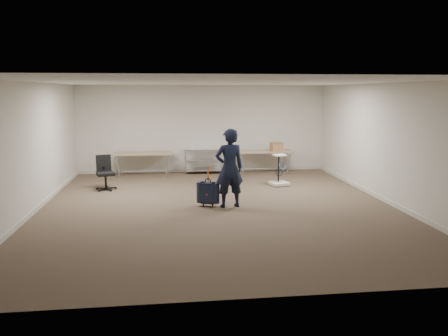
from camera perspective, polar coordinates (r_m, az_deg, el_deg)
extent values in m
plane|color=#4C3C2E|center=(10.00, -0.81, -5.09)|extent=(9.00, 9.00, 0.00)
plane|color=beige|center=(14.19, -2.77, 5.12)|extent=(8.00, 0.00, 8.00)
plane|color=beige|center=(5.34, 4.32, -3.04)|extent=(8.00, 0.00, 8.00)
plane|color=beige|center=(10.12, -23.99, 2.31)|extent=(0.00, 9.00, 9.00)
plane|color=beige|center=(10.90, 20.60, 3.02)|extent=(0.00, 9.00, 9.00)
plane|color=white|center=(9.66, -0.85, 11.17)|extent=(8.00, 8.00, 0.00)
cube|color=beige|center=(14.35, -2.72, -0.26)|extent=(8.00, 0.02, 0.10)
cube|color=beige|center=(10.37, -23.41, -5.10)|extent=(0.02, 9.00, 0.10)
cube|color=beige|center=(11.13, 20.13, -3.89)|extent=(0.02, 9.00, 0.10)
cube|color=#917659|center=(13.71, -10.53, 1.90)|extent=(1.80, 0.75, 0.03)
cylinder|color=#93969B|center=(13.80, -10.45, -0.41)|extent=(1.50, 0.02, 0.02)
cylinder|color=#93969B|center=(13.54, -13.72, 0.12)|extent=(0.13, 0.04, 0.69)
cylinder|color=#93969B|center=(13.44, -7.36, 0.25)|extent=(0.13, 0.04, 0.69)
cylinder|color=#93969B|center=(14.13, -13.44, 0.53)|extent=(0.13, 0.04, 0.69)
cylinder|color=#93969B|center=(14.03, -7.35, 0.66)|extent=(0.13, 0.04, 0.69)
cube|color=#917659|center=(13.99, 5.21, 2.19)|extent=(1.80, 0.75, 0.03)
cylinder|color=#93969B|center=(14.08, 5.17, -0.08)|extent=(1.50, 0.02, 0.02)
cylinder|color=#93969B|center=(13.61, 2.36, 0.45)|extent=(0.13, 0.04, 0.69)
cylinder|color=#93969B|center=(13.93, 8.46, 0.57)|extent=(0.13, 0.04, 0.69)
cylinder|color=#93969B|center=(14.20, 1.97, 0.85)|extent=(0.13, 0.04, 0.69)
cylinder|color=#93969B|center=(14.50, 7.84, 0.95)|extent=(0.13, 0.04, 0.69)
cylinder|color=silver|center=(13.76, -5.07, 0.74)|extent=(0.02, 0.02, 0.80)
cylinder|color=silver|center=(13.85, -0.10, 0.84)|extent=(0.02, 0.02, 0.80)
cylinder|color=silver|center=(14.20, -5.13, 1.03)|extent=(0.02, 0.02, 0.80)
cylinder|color=silver|center=(14.29, -0.31, 1.12)|extent=(0.02, 0.02, 0.80)
cube|color=silver|center=(14.06, -2.64, -0.27)|extent=(1.20, 0.45, 0.02)
cube|color=silver|center=(14.00, -2.65, 1.14)|extent=(1.20, 0.45, 0.02)
cube|color=silver|center=(13.96, -2.66, 2.48)|extent=(1.20, 0.45, 0.01)
imported|color=black|center=(9.81, 0.70, -0.03)|extent=(0.72, 0.53, 1.79)
cube|color=#151E30|center=(9.96, -2.11, -3.23)|extent=(0.39, 0.30, 0.47)
cube|color=black|center=(10.04, -2.07, -4.59)|extent=(0.34, 0.23, 0.03)
cylinder|color=black|center=(10.06, -2.70, -4.82)|extent=(0.04, 0.07, 0.06)
cylinder|color=black|center=(10.01, -1.50, -4.90)|extent=(0.04, 0.07, 0.06)
torus|color=black|center=(9.90, -2.12, -1.75)|extent=(0.15, 0.07, 0.15)
cube|color=orange|center=(9.89, -2.10, -0.76)|extent=(0.03, 0.02, 0.36)
cylinder|color=black|center=(12.10, -15.15, -2.58)|extent=(0.56, 0.56, 0.08)
cylinder|color=black|center=(12.06, -15.19, -1.69)|extent=(0.06, 0.06, 0.37)
cube|color=black|center=(12.02, -15.23, -0.74)|extent=(0.54, 0.54, 0.07)
cube|color=black|center=(12.17, -15.46, 0.63)|extent=(0.39, 0.17, 0.45)
cube|color=#F0E7CE|center=(12.33, 7.20, -2.00)|extent=(0.57, 0.57, 0.08)
cylinder|color=black|center=(12.11, 6.54, -2.39)|extent=(0.06, 0.06, 0.04)
cylinder|color=black|center=(12.30, 7.19, -0.05)|extent=(0.05, 0.05, 0.76)
cube|color=#F0E7CE|center=(12.19, 7.28, 1.68)|extent=(0.39, 0.35, 0.04)
torus|color=blue|center=(12.18, 7.55, 0.30)|extent=(0.26, 0.15, 0.23)
cube|color=#8D5C41|center=(13.97, 6.86, 2.78)|extent=(0.41, 0.33, 0.27)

